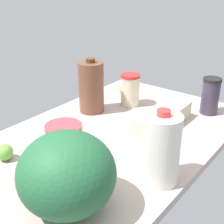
# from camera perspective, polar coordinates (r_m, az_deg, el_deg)

# --- Properties ---
(countertop) EXTENTS (1.20, 0.76, 0.03)m
(countertop) POSITION_cam_1_polar(r_m,az_deg,el_deg) (1.27, -0.00, -4.73)
(countertop) COLOR #B9A399
(countertop) RESTS_ON ground
(mixing_bowl) EXTENTS (0.14, 0.14, 0.07)m
(mixing_bowl) POSITION_cam_1_polar(r_m,az_deg,el_deg) (1.21, -8.79, -3.83)
(mixing_bowl) COLOR #9C4049
(mixing_bowl) RESTS_ON countertop
(egg_carton) EXTENTS (0.31, 0.11, 0.07)m
(egg_carton) POSITION_cam_1_polar(r_m,az_deg,el_deg) (1.33, 9.53, -1.14)
(egg_carton) COLOR beige
(egg_carton) RESTS_ON countertop
(shaker_bottle) EXTENTS (0.08, 0.08, 0.17)m
(shaker_bottle) POSITION_cam_1_polar(r_m,az_deg,el_deg) (1.48, 17.54, 2.84)
(shaker_bottle) COLOR #393044
(shaker_bottle) RESTS_ON countertop
(chocolate_milk_jug) EXTENTS (0.12, 0.12, 0.25)m
(chocolate_milk_jug) POSITION_cam_1_polar(r_m,az_deg,el_deg) (1.43, -3.81, 4.58)
(chocolate_milk_jug) COLOR brown
(chocolate_milk_jug) RESTS_ON countertop
(tumbler_cup) EXTENTS (0.09, 0.09, 0.16)m
(tumbler_cup) POSITION_cam_1_polar(r_m,az_deg,el_deg) (1.51, 3.32, 4.09)
(tumbler_cup) COLOR beige
(tumbler_cup) RESTS_ON countertop
(milk_jug) EXTENTS (0.12, 0.12, 0.24)m
(milk_jug) POSITION_cam_1_polar(r_m,az_deg,el_deg) (0.96, 8.94, -6.71)
(milk_jug) COLOR white
(milk_jug) RESTS_ON countertop
(watermelon) EXTENTS (0.27, 0.27, 0.23)m
(watermelon) POSITION_cam_1_polar(r_m,az_deg,el_deg) (0.85, -8.26, -11.12)
(watermelon) COLOR #225F37
(watermelon) RESTS_ON countertop
(lime_loose) EXTENTS (0.05, 0.05, 0.05)m
(lime_loose) POSITION_cam_1_polar(r_m,az_deg,el_deg) (1.66, 2.20, 4.19)
(lime_loose) COLOR #6FA93C
(lime_loose) RESTS_ON countertop
(lime_beside_bowl) EXTENTS (0.06, 0.06, 0.06)m
(lime_beside_bowl) POSITION_cam_1_polar(r_m,az_deg,el_deg) (1.15, -19.01, -7.00)
(lime_beside_bowl) COLOR #68AC3F
(lime_beside_bowl) RESTS_ON countertop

